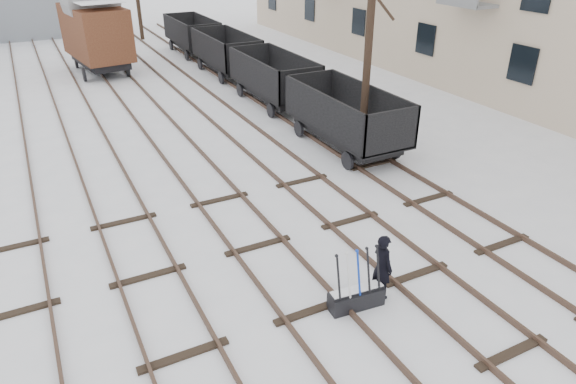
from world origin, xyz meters
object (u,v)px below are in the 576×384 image
(freight_wagon_a, at_px, (345,126))
(box_van_wagon, at_px, (95,30))
(ground_frame, at_px, (356,297))
(worker, at_px, (382,266))

(freight_wagon_a, relative_size, box_van_wagon, 0.99)
(ground_frame, distance_m, box_van_wagon, 25.14)
(freight_wagon_a, distance_m, box_van_wagon, 18.00)
(ground_frame, bearing_deg, box_van_wagon, 98.38)
(freight_wagon_a, height_order, box_van_wagon, box_van_wagon)
(worker, xyz_separation_m, freight_wagon_a, (4.27, 8.20, 0.08))
(worker, bearing_deg, ground_frame, 96.09)
(worker, height_order, box_van_wagon, box_van_wagon)
(box_van_wagon, bearing_deg, ground_frame, -94.44)
(ground_frame, xyz_separation_m, freight_wagon_a, (5.02, 8.30, 0.61))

